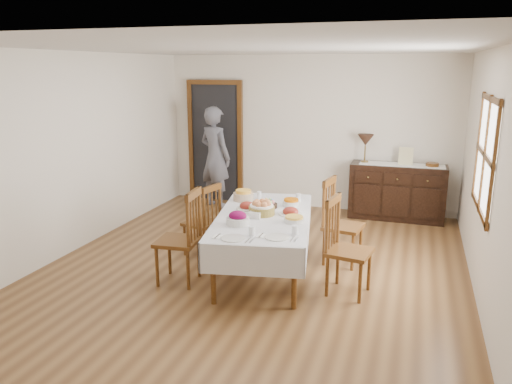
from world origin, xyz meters
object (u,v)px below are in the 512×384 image
(chair_left_far, at_px, (204,219))
(chair_right_near, at_px, (345,246))
(dining_table, at_px, (263,222))
(chair_left_near, at_px, (182,236))
(sideboard, at_px, (397,192))
(chair_right_far, at_px, (339,221))
(table_lamp, at_px, (366,141))
(person, at_px, (215,154))

(chair_left_far, height_order, chair_right_near, chair_right_near)
(dining_table, xyz_separation_m, chair_left_near, (-0.79, -0.54, -0.08))
(dining_table, distance_m, sideboard, 3.10)
(chair_right_near, distance_m, sideboard, 3.04)
(dining_table, xyz_separation_m, chair_right_near, (0.99, -0.25, -0.09))
(chair_right_far, xyz_separation_m, sideboard, (0.60, 2.16, -0.09))
(sideboard, distance_m, table_lamp, 0.96)
(chair_right_near, bearing_deg, chair_left_near, 108.51)
(chair_right_near, bearing_deg, sideboard, 1.46)
(chair_right_far, bearing_deg, person, 60.52)
(chair_left_far, bearing_deg, chair_right_near, 86.92)
(dining_table, relative_size, table_lamp, 4.87)
(chair_left_far, relative_size, table_lamp, 2.06)
(chair_left_near, relative_size, chair_right_near, 1.02)
(chair_right_far, height_order, sideboard, chair_right_far)
(chair_left_near, bearing_deg, dining_table, 119.01)
(person, bearing_deg, chair_left_near, 128.41)
(person, relative_size, table_lamp, 4.07)
(chair_right_far, distance_m, sideboard, 2.25)
(chair_left_near, xyz_separation_m, person, (-0.87, 3.09, 0.39))
(chair_left_far, relative_size, sideboard, 0.64)
(dining_table, relative_size, chair_left_far, 2.36)
(sideboard, bearing_deg, dining_table, -116.87)
(dining_table, bearing_deg, table_lamp, 62.21)
(chair_left_near, height_order, sideboard, chair_left_near)
(chair_right_far, bearing_deg, chair_left_far, 108.11)
(chair_left_near, distance_m, table_lamp, 3.76)
(chair_left_far, height_order, chair_right_far, chair_right_far)
(dining_table, relative_size, chair_left_near, 2.06)
(table_lamp, bearing_deg, chair_right_far, -91.56)
(chair_left_near, bearing_deg, table_lamp, 147.96)
(chair_right_far, bearing_deg, table_lamp, 7.33)
(chair_right_far, bearing_deg, chair_right_near, -158.57)
(sideboard, height_order, person, person)
(chair_left_near, distance_m, chair_left_far, 0.88)
(chair_left_far, distance_m, chair_right_near, 1.97)
(sideboard, height_order, table_lamp, table_lamp)
(dining_table, xyz_separation_m, chair_right_far, (0.80, 0.60, -0.09))
(dining_table, bearing_deg, person, 112.64)
(chair_left_near, height_order, table_lamp, table_lamp)
(chair_right_far, relative_size, table_lamp, 2.33)
(table_lamp, bearing_deg, sideboard, 0.02)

